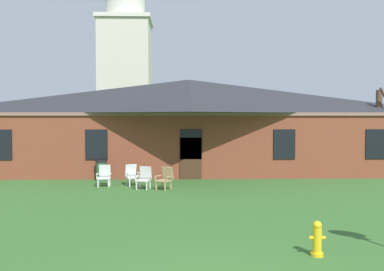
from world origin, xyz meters
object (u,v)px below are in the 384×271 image
object	(u,v)px
lawn_chair_by_porch	(104,175)
trash_bin	(101,170)
lawn_chair_left_end	(144,177)
lawn_chair_near_door	(132,175)
lawn_chair_middle	(165,178)
fire_hydrant	(317,239)

from	to	relation	value
lawn_chair_by_porch	trash_bin	distance (m)	1.88
lawn_chair_left_end	lawn_chair_by_porch	bearing A→B (deg)	159.08
lawn_chair_near_door	lawn_chair_left_end	size ratio (longest dim) A/B	1.00
lawn_chair_by_porch	lawn_chair_near_door	distance (m)	1.24
lawn_chair_near_door	lawn_chair_left_end	bearing A→B (deg)	-54.89
lawn_chair_near_door	trash_bin	world-z (taller)	trash_bin
lawn_chair_by_porch	lawn_chair_near_door	size ratio (longest dim) A/B	1.00
lawn_chair_middle	fire_hydrant	world-z (taller)	lawn_chair_middle
lawn_chair_near_door	lawn_chair_by_porch	bearing A→B (deg)	-171.01
lawn_chair_left_end	lawn_chair_near_door	bearing A→B (deg)	125.11
fire_hydrant	trash_bin	bearing A→B (deg)	120.51
lawn_chair_by_porch	lawn_chair_left_end	distance (m)	1.99
lawn_chair_near_door	lawn_chair_middle	bearing A→B (deg)	-35.14
lawn_chair_left_end	trash_bin	xyz separation A→B (m)	(-2.33, 2.53, -0.00)
lawn_chair_left_end	fire_hydrant	size ratio (longest dim) A/B	1.21
lawn_chair_near_door	lawn_chair_left_end	xyz separation A→B (m)	(0.64, -0.90, 0.00)
lawn_chair_left_end	lawn_chair_middle	world-z (taller)	same
trash_bin	lawn_chair_middle	bearing A→B (deg)	-39.99
lawn_chair_by_porch	fire_hydrant	distance (m)	11.84
lawn_chair_near_door	lawn_chair_middle	size ratio (longest dim) A/B	1.00
lawn_chair_by_porch	fire_hydrant	world-z (taller)	lawn_chair_by_porch
lawn_chair_middle	lawn_chair_near_door	bearing A→B (deg)	144.86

